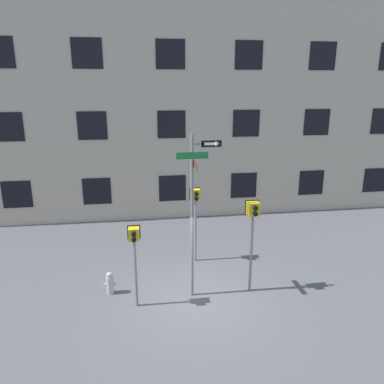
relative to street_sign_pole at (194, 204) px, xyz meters
name	(u,v)px	position (x,y,z in m)	size (l,w,h in m)	color
ground_plane	(198,300)	(0.06, -0.30, -2.87)	(60.00, 60.00, 0.00)	#515154
building_facade	(170,90)	(0.06, 7.16, 3.00)	(24.00, 0.63, 11.74)	tan
street_sign_pole	(194,204)	(0.00, 0.00, 0.00)	(1.25, 0.86, 4.84)	slate
pedestrian_signal_left	(134,245)	(-1.70, -0.33, -0.99)	(0.36, 0.40, 2.42)	slate
pedestrian_signal_right	(253,221)	(1.73, -0.01, -0.60)	(0.40, 0.40, 2.88)	slate
pedestrian_signal_across	(195,205)	(0.40, 2.26, -0.76)	(0.38, 0.40, 2.69)	slate
fire_hydrant	(110,283)	(-2.50, 0.48, -2.53)	(0.38, 0.22, 0.71)	#A5A5A8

